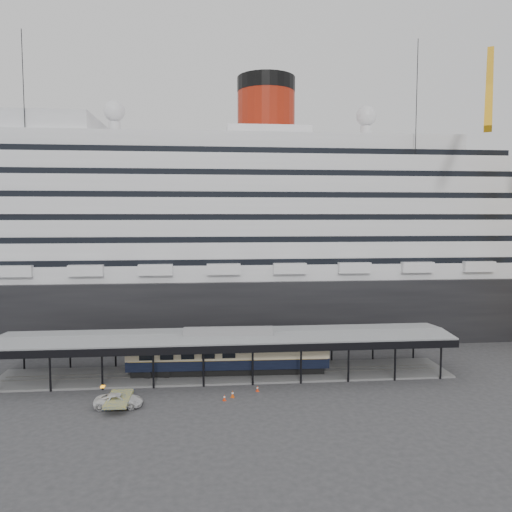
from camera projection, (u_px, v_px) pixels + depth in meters
name	position (u px, v px, depth m)	size (l,w,h in m)	color
ground	(229.00, 388.00, 57.75)	(200.00, 200.00, 0.00)	#313133
cruise_ship	(221.00, 225.00, 88.02)	(130.00, 30.00, 43.90)	black
platform_canopy	(227.00, 356.00, 62.52)	(56.00, 9.18, 5.30)	slate
port_truck	(119.00, 401.00, 52.06)	(2.29, 4.97, 1.38)	silver
pullman_carriage	(228.00, 352.00, 62.49)	(25.10, 3.94, 24.57)	black
traffic_cone_left	(224.00, 398.00, 53.90)	(0.46, 0.46, 0.68)	red
traffic_cone_mid	(233.00, 394.00, 54.86)	(0.52, 0.52, 0.78)	#DA4B0C
traffic_cone_right	(257.00, 388.00, 56.73)	(0.45, 0.45, 0.69)	red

